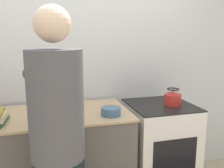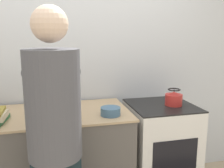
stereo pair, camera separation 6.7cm
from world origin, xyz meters
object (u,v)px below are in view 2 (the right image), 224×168
object	(u,v)px
knife	(53,115)
cutting_board	(58,115)
person	(55,135)
bowl_prep	(111,111)
kettle	(174,98)
oven	(160,151)

from	to	relation	value
knife	cutting_board	bearing A→B (deg)	33.29
person	bowl_prep	world-z (taller)	person
kettle	bowl_prep	xyz separation A→B (m)	(-0.63, -0.10, -0.05)
knife	oven	bearing A→B (deg)	20.17
cutting_board	knife	size ratio (longest dim) A/B	1.61
person	bowl_prep	distance (m)	0.61
person	knife	world-z (taller)	person
knife	kettle	world-z (taller)	kettle
person	kettle	bearing A→B (deg)	24.72
oven	cutting_board	bearing A→B (deg)	-176.26
person	bowl_prep	bearing A→B (deg)	41.05
oven	kettle	bearing A→B (deg)	-19.36
knife	bowl_prep	size ratio (longest dim) A/B	1.32
kettle	bowl_prep	world-z (taller)	kettle
kettle	cutting_board	bearing A→B (deg)	-178.54
cutting_board	oven	bearing A→B (deg)	3.74
knife	kettle	size ratio (longest dim) A/B	1.38
kettle	knife	bearing A→B (deg)	-177.90
kettle	person	bearing A→B (deg)	-155.28
person	oven	bearing A→B (deg)	28.49
knife	person	bearing A→B (deg)	-73.46
person	bowl_prep	xyz separation A→B (m)	(0.46, 0.40, 0.00)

